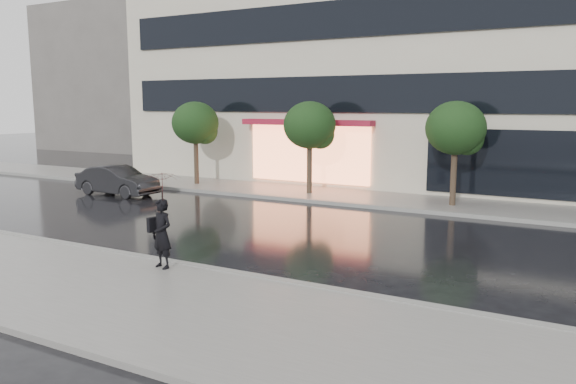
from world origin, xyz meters
The scene contains 12 objects.
ground centered at (0.00, 0.00, 0.00)m, with size 120.00×120.00×0.00m, color black.
sidewalk_near centered at (0.00, -3.25, 0.06)m, with size 60.00×4.50×0.12m, color slate.
sidewalk_far centered at (0.00, 10.25, 0.06)m, with size 60.00×3.50×0.12m, color slate.
curb_near centered at (0.00, -1.00, 0.07)m, with size 60.00×0.25×0.14m, color gray.
curb_far centered at (0.00, 8.50, 0.07)m, with size 60.00×0.25×0.14m, color gray.
office_building centered at (0.00, 17.97, 9.00)m, with size 30.00×12.76×18.00m.
bg_building_left centered at (-28.00, 26.00, 6.00)m, with size 14.00×10.00×12.00m, color #59544F.
tree_far_west centered at (-8.94, 10.03, 2.92)m, with size 2.20×2.20×3.99m.
tree_mid_west centered at (-2.94, 10.03, 2.92)m, with size 2.20×2.20×3.99m.
tree_mid_east centered at (3.06, 10.03, 2.92)m, with size 2.20×2.20×3.99m.
parked_car centered at (-10.30, 6.22, 0.63)m, with size 1.34×3.85×1.27m, color black.
pedestrian_with_umbrella centered at (-1.00, -1.51, 1.57)m, with size 1.02×1.04×2.24m.
Camera 1 is at (7.55, -11.12, 3.87)m, focal length 35.00 mm.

